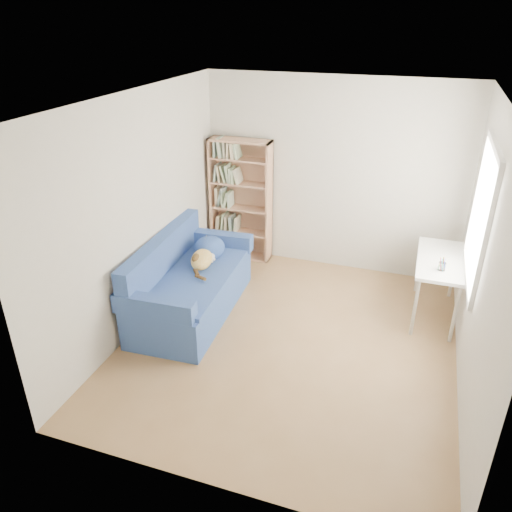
{
  "coord_description": "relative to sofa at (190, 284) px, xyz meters",
  "views": [
    {
      "loc": [
        1.11,
        -4.42,
        3.33
      ],
      "look_at": [
        -0.49,
        0.28,
        0.85
      ],
      "focal_mm": 35.0,
      "sensor_mm": 36.0,
      "label": 1
    }
  ],
  "objects": [
    {
      "name": "ground",
      "position": [
        1.32,
        -0.24,
        -0.36
      ],
      "size": [
        4.0,
        4.0,
        0.0
      ],
      "primitive_type": "plane",
      "color": "olive",
      "rests_on": "ground"
    },
    {
      "name": "room_shell",
      "position": [
        1.42,
        -0.21,
        1.28
      ],
      "size": [
        3.54,
        4.04,
        2.62
      ],
      "color": "silver",
      "rests_on": "ground"
    },
    {
      "name": "sofa",
      "position": [
        0.0,
        0.0,
        0.0
      ],
      "size": [
        0.99,
        1.94,
        0.94
      ],
      "rotation": [
        0.0,
        0.0,
        0.05
      ],
      "color": "navy",
      "rests_on": "ground"
    },
    {
      "name": "bookshelf",
      "position": [
        0.07,
        1.61,
        0.45
      ],
      "size": [
        0.87,
        0.27,
        1.74
      ],
      "color": "tan",
      "rests_on": "ground"
    },
    {
      "name": "desk",
      "position": [
        2.8,
        0.84,
        0.31
      ],
      "size": [
        0.52,
        1.13,
        0.75
      ],
      "color": "white",
      "rests_on": "ground"
    },
    {
      "name": "pen_cup",
      "position": [
        2.8,
        0.56,
        0.45
      ],
      "size": [
        0.08,
        0.08,
        0.15
      ],
      "color": "white",
      "rests_on": "desk"
    }
  ]
}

